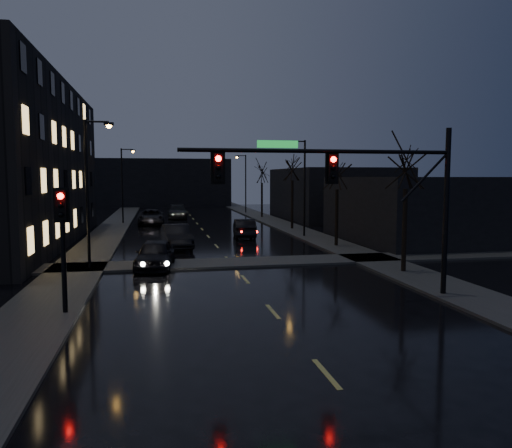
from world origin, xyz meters
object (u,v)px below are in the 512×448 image
oncoming_car_d (177,211)px  oncoming_car_a (155,254)px  oncoming_car_b (177,236)px  lead_car (244,228)px  oncoming_car_c (151,217)px

oncoming_car_d → oncoming_car_a: bearing=-93.5°
oncoming_car_b → lead_car: oncoming_car_b is taller
oncoming_car_a → oncoming_car_b: (1.45, 7.76, 0.03)m
oncoming_car_c → lead_car: (7.69, -12.95, -0.03)m
oncoming_car_a → oncoming_car_d: (2.53, 33.84, 0.02)m
oncoming_car_c → oncoming_car_d: oncoming_car_d is taller
oncoming_car_a → lead_car: 14.85m
oncoming_car_c → oncoming_car_d: (3.02, 7.91, 0.02)m
oncoming_car_a → oncoming_car_d: size_ratio=0.83×
oncoming_car_d → lead_car: (4.67, -20.86, -0.04)m
oncoming_car_a → oncoming_car_b: oncoming_car_b is taller
oncoming_car_d → lead_car: size_ratio=1.20×
oncoming_car_a → oncoming_car_d: bearing=92.6°
oncoming_car_b → oncoming_car_d: oncoming_car_b is taller
oncoming_car_a → oncoming_car_b: bearing=86.3°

